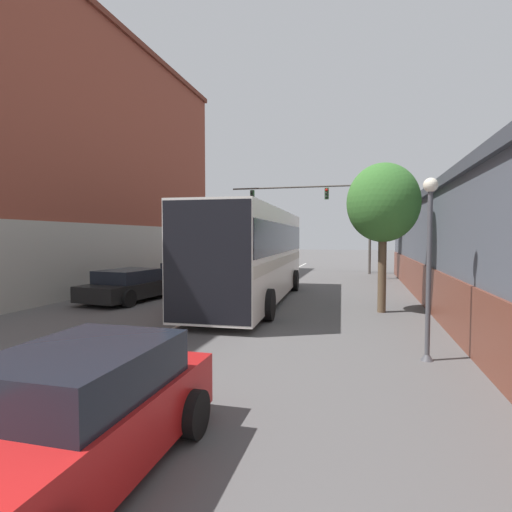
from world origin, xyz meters
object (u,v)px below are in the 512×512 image
at_px(bus, 253,251).
at_px(parked_car_left_far, 185,274).
at_px(parked_car_left_mid, 235,264).
at_px(street_lamp, 429,258).
at_px(street_tree_far, 383,217).
at_px(parked_car_left_near, 131,285).
at_px(hatchback_foreground, 73,420).
at_px(traffic_signal_gantry, 325,206).
at_px(street_tree_near, 383,204).

relative_size(bus, parked_car_left_far, 2.70).
bearing_deg(bus, parked_car_left_mid, 18.47).
bearing_deg(street_lamp, street_tree_far, 90.19).
distance_m(parked_car_left_near, street_tree_far, 15.67).
xyz_separation_m(hatchback_foreground, parked_car_left_far, (-6.07, 15.90, -0.06)).
distance_m(bus, parked_car_left_near, 5.18).
height_order(traffic_signal_gantry, street_tree_near, traffic_signal_gantry).
height_order(street_lamp, street_tree_near, street_tree_near).
height_order(parked_car_left_far, street_tree_near, street_tree_near).
xyz_separation_m(bus, parked_car_left_mid, (-4.80, 12.50, -1.43)).
xyz_separation_m(parked_car_left_near, parked_car_left_far, (0.04, 5.04, -0.01)).
bearing_deg(traffic_signal_gantry, street_tree_near, -77.61).
distance_m(hatchback_foreground, street_lamp, 7.08).
distance_m(parked_car_left_mid, traffic_signal_gantry, 7.78).
height_order(parked_car_left_mid, traffic_signal_gantry, traffic_signal_gantry).
bearing_deg(street_tree_near, bus, 167.34).
bearing_deg(parked_car_left_near, street_lamp, -110.20).
bearing_deg(bus, parked_car_left_near, 99.57).
distance_m(parked_car_left_near, street_lamp, 11.85).
bearing_deg(hatchback_foreground, parked_car_left_far, 20.69).
distance_m(parked_car_left_far, traffic_signal_gantry, 12.21).
bearing_deg(parked_car_left_near, bus, -70.51).
xyz_separation_m(bus, parked_car_left_near, (-4.88, -1.05, -1.42)).
bearing_deg(street_tree_far, street_tree_near, -93.02).
distance_m(bus, street_tree_near, 5.29).
height_order(bus, hatchback_foreground, bus).
relative_size(traffic_signal_gantry, street_tree_near, 1.97).
height_order(parked_car_left_near, traffic_signal_gantry, traffic_signal_gantry).
bearing_deg(street_tree_far, bus, -118.12).
bearing_deg(bus, traffic_signal_gantry, -9.73).
height_order(parked_car_left_mid, parked_car_left_far, parked_car_left_far).
bearing_deg(bus, street_lamp, -142.04).
bearing_deg(hatchback_foreground, street_tree_near, -18.90).
bearing_deg(street_tree_near, traffic_signal_gantry, 102.39).
bearing_deg(parked_car_left_far, hatchback_foreground, -163.34).
bearing_deg(parked_car_left_far, parked_car_left_mid, -4.53).
height_order(parked_car_left_mid, street_tree_far, street_tree_far).
bearing_deg(street_lamp, hatchback_foreground, -128.51).
bearing_deg(parked_car_left_mid, hatchback_foreground, -164.25).
height_order(hatchback_foreground, parked_car_left_far, hatchback_foreground).
distance_m(traffic_signal_gantry, street_tree_near, 14.90).
distance_m(parked_car_left_near, street_tree_near, 10.25).
bearing_deg(street_tree_near, street_lamp, -83.08).
relative_size(bus, street_lamp, 3.01).
xyz_separation_m(bus, hatchback_foreground, (1.23, -11.90, -1.37)).
xyz_separation_m(parked_car_left_mid, parked_car_left_far, (-0.04, -8.50, -0.00)).
relative_size(hatchback_foreground, parked_car_left_mid, 0.89).
bearing_deg(street_lamp, street_tree_near, 96.92).
xyz_separation_m(street_lamp, street_tree_far, (-0.06, 16.75, 1.68)).
xyz_separation_m(bus, street_tree_near, (4.88, -1.10, 1.70)).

